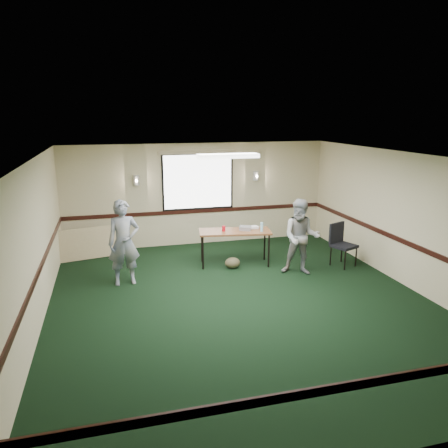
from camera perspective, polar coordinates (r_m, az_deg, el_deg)
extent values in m
plane|color=black|center=(8.32, 2.34, -10.19)|extent=(8.00, 8.00, 0.00)
plane|color=beige|center=(11.65, -3.42, 3.88)|extent=(7.00, 0.00, 7.00)
plane|color=beige|center=(4.47, 18.35, -14.45)|extent=(7.00, 0.00, 7.00)
plane|color=beige|center=(7.63, -23.59, -2.89)|extent=(0.00, 8.00, 8.00)
plane|color=beige|center=(9.48, 23.07, 0.35)|extent=(0.00, 8.00, 8.00)
plane|color=silver|center=(7.61, 2.54, 8.65)|extent=(8.00, 8.00, 0.00)
cube|color=black|center=(11.72, -3.38, 1.70)|extent=(7.00, 0.03, 0.10)
cube|color=black|center=(4.71, 17.80, -19.20)|extent=(7.00, 0.03, 0.10)
cube|color=black|center=(7.76, -23.15, -6.07)|extent=(0.03, 8.00, 0.10)
cube|color=black|center=(9.58, 22.74, -2.27)|extent=(0.03, 8.00, 0.10)
cube|color=black|center=(11.57, -3.42, 5.56)|extent=(1.90, 0.01, 1.50)
cube|color=white|center=(11.56, -3.42, 5.56)|extent=(1.80, 0.02, 1.40)
cube|color=tan|center=(11.47, -3.48, 9.36)|extent=(2.05, 0.08, 0.10)
cylinder|color=silver|center=(11.31, -11.40, 5.62)|extent=(0.16, 0.16, 0.25)
cylinder|color=silver|center=(11.94, 4.19, 6.30)|extent=(0.16, 0.16, 0.25)
cube|color=white|center=(8.58, 0.52, 8.88)|extent=(1.20, 0.32, 0.08)
cube|color=#542618|center=(10.06, 1.42, -1.00)|extent=(1.72, 0.92, 0.04)
cylinder|color=black|center=(9.86, -2.77, -3.80)|extent=(0.04, 0.04, 0.78)
cylinder|color=black|center=(10.04, 5.87, -3.53)|extent=(0.04, 0.04, 0.78)
cylinder|color=black|center=(10.36, -2.91, -2.91)|extent=(0.04, 0.04, 0.78)
cylinder|color=black|center=(10.53, 5.32, -2.67)|extent=(0.04, 0.04, 0.78)
cube|color=gray|center=(10.10, 2.80, -0.55)|extent=(0.33, 0.31, 0.09)
cube|color=silver|center=(10.27, 3.87, -0.42)|extent=(0.22, 0.18, 0.05)
cylinder|color=#B90C17|center=(9.99, -0.04, -0.60)|extent=(0.08, 0.08, 0.12)
cylinder|color=#90D4EC|center=(9.99, 4.95, -0.40)|extent=(0.06, 0.06, 0.21)
ellipsoid|color=#453D27|center=(10.01, 1.11, -5.10)|extent=(0.43, 0.38, 0.25)
torus|color=#C43F18|center=(10.26, 1.02, -5.32)|extent=(0.38, 0.38, 0.01)
cube|color=tan|center=(11.10, -17.23, -2.42)|extent=(1.50, 0.53, 0.76)
cube|color=black|center=(10.42, 15.40, -2.79)|extent=(0.63, 0.63, 0.06)
cube|color=black|center=(10.49, 14.48, -1.10)|extent=(0.46, 0.24, 0.48)
cylinder|color=black|center=(10.23, 15.52, -4.63)|extent=(0.03, 0.03, 0.45)
cylinder|color=black|center=(10.54, 16.86, -4.15)|extent=(0.03, 0.03, 0.45)
cylinder|color=black|center=(10.46, 13.75, -4.09)|extent=(0.03, 0.03, 0.45)
cylinder|color=black|center=(10.77, 15.11, -3.65)|extent=(0.03, 0.03, 0.45)
imported|color=#384C7C|center=(9.13, -12.94, -2.39)|extent=(0.67, 0.47, 1.77)
imported|color=#6C8DA9|center=(9.62, 10.03, -1.70)|extent=(1.00, 0.91, 1.67)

